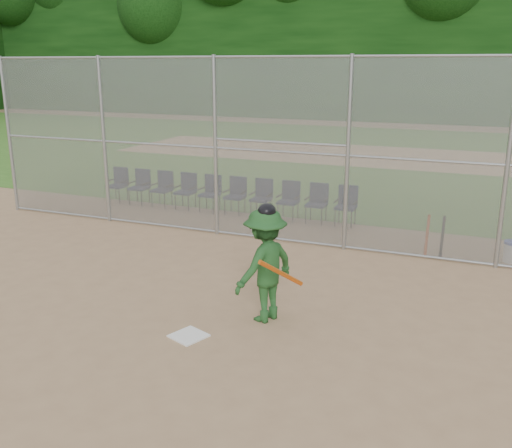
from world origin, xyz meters
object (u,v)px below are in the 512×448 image
at_px(home_plate, 189,336).
at_px(water_cooler, 512,252).
at_px(chair_0, 117,185).
at_px(batter_at_plate, 265,264).

distance_m(home_plate, water_cooler, 6.87).
xyz_separation_m(home_plate, chair_0, (-5.94, 6.63, 0.47)).
bearing_deg(home_plate, chair_0, 131.84).
bearing_deg(chair_0, home_plate, -48.16).
distance_m(home_plate, batter_at_plate, 1.54).
relative_size(home_plate, water_cooler, 1.07).
bearing_deg(water_cooler, home_plate, -129.71).
height_order(batter_at_plate, chair_0, batter_at_plate).
distance_m(batter_at_plate, water_cooler, 5.65).
xyz_separation_m(batter_at_plate, water_cooler, (3.59, 4.31, -0.68)).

